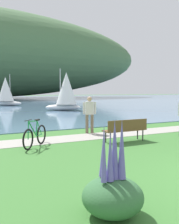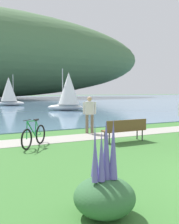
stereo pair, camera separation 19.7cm
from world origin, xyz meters
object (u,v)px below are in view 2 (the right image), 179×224
(person_at_shoreline, at_px, (90,112))
(sailboat_toward_hillside, at_px, (9,91))
(sailboat_nearest_to_shore, at_px, (68,91))
(park_bench_near_camera, at_px, (125,129))
(bicycle_leaning_near_bench, at_px, (34,136))

(person_at_shoreline, distance_m, sailboat_toward_hillside, 23.85)
(person_at_shoreline, distance_m, sailboat_nearest_to_shore, 13.69)
(person_at_shoreline, bearing_deg, sailboat_nearest_to_shore, 72.64)
(sailboat_nearest_to_shore, bearing_deg, person_at_shoreline, -107.36)
(sailboat_toward_hillside, bearing_deg, sailboat_nearest_to_shore, -70.33)
(park_bench_near_camera, distance_m, sailboat_toward_hillside, 26.29)
(sailboat_nearest_to_shore, height_order, sailboat_toward_hillside, sailboat_nearest_to_shore)
(park_bench_near_camera, relative_size, person_at_shoreline, 1.06)
(park_bench_near_camera, height_order, sailboat_nearest_to_shore, sailboat_nearest_to_shore)
(bicycle_leaning_near_bench, relative_size, person_at_shoreline, 0.80)
(bicycle_leaning_near_bench, height_order, sailboat_nearest_to_shore, sailboat_nearest_to_shore)
(bicycle_leaning_near_bench, height_order, person_at_shoreline, person_at_shoreline)
(park_bench_near_camera, height_order, sailboat_toward_hillside, sailboat_toward_hillside)
(park_bench_near_camera, height_order, person_at_shoreline, person_at_shoreline)
(sailboat_nearest_to_shore, bearing_deg, sailboat_toward_hillside, 109.67)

